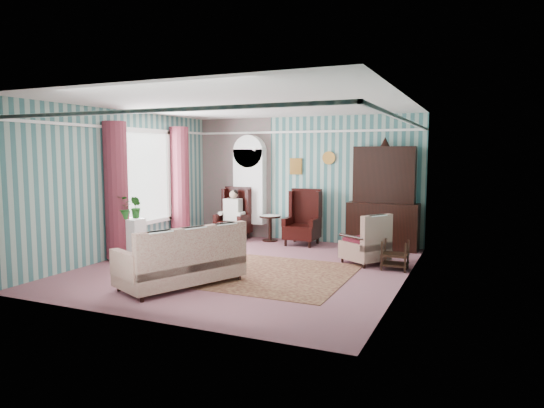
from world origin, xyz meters
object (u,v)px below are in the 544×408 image
at_px(nest_table, 395,255).
at_px(coffee_table, 192,251).
at_px(round_side_table, 270,228).
at_px(sofa, 181,253).
at_px(dresser_hutch, 383,194).
at_px(wingback_right, 302,217).
at_px(wingback_left, 233,213).
at_px(floral_armchair, 365,236).
at_px(bookcase, 250,192).
at_px(seated_woman, 233,215).
at_px(plant_stand, 130,239).

height_order(nest_table, coffee_table, nest_table).
distance_m(round_side_table, sofa, 4.10).
bearing_deg(round_side_table, dresser_hutch, 2.64).
xyz_separation_m(wingback_right, coffee_table, (-1.33, -2.45, -0.43)).
height_order(wingback_left, floral_armchair, wingback_left).
bearing_deg(wingback_right, bookcase, 165.43).
distance_m(wingback_right, seated_woman, 1.75).
bearing_deg(dresser_hutch, round_side_table, -177.36).
distance_m(wingback_left, round_side_table, 0.97).
bearing_deg(nest_table, wingback_right, 146.25).
xyz_separation_m(seated_woman, floral_armchair, (3.47, -1.27, -0.08)).
relative_size(bookcase, floral_armchair, 2.18).
xyz_separation_m(bookcase, plant_stand, (-1.05, -3.14, -0.72)).
relative_size(bookcase, seated_woman, 1.90).
bearing_deg(nest_table, wingback_left, 159.15).
height_order(plant_stand, coffee_table, plant_stand).
height_order(dresser_hutch, seated_woman, dresser_hutch).
distance_m(round_side_table, floral_armchair, 2.94).
distance_m(dresser_hutch, floral_armchair, 1.68).
height_order(dresser_hutch, floral_armchair, dresser_hutch).
xyz_separation_m(dresser_hutch, wingback_right, (-1.75, -0.27, -0.55)).
height_order(wingback_right, coffee_table, wingback_right).
xyz_separation_m(dresser_hutch, round_side_table, (-2.60, -0.12, -0.88)).
bearing_deg(sofa, wingback_right, 16.23).
height_order(seated_woman, round_side_table, seated_woman).
bearing_deg(wingback_right, coffee_table, -118.39).
relative_size(wingback_right, round_side_table, 2.08).
xyz_separation_m(wingback_left, wingback_right, (1.75, 0.00, 0.00)).
distance_m(plant_stand, floral_armchair, 4.52).
height_order(bookcase, floral_armchair, bookcase).
distance_m(plant_stand, sofa, 2.33).
bearing_deg(bookcase, wingback_right, -14.57).
bearing_deg(sofa, dresser_hutch, -4.49).
bearing_deg(seated_woman, nest_table, -20.85).
distance_m(sofa, coffee_table, 1.70).
relative_size(wingback_left, sofa, 0.64).
bearing_deg(wingback_left, sofa, -73.04).
xyz_separation_m(seated_woman, round_side_table, (0.90, 0.15, -0.29)).
bearing_deg(seated_woman, bookcase, 57.34).
xyz_separation_m(dresser_hutch, wingback_left, (-3.50, -0.27, -0.55)).
distance_m(wingback_left, nest_table, 4.37).
xyz_separation_m(wingback_left, plant_stand, (-0.80, -2.75, -0.22)).
bearing_deg(wingback_right, round_side_table, 169.99).
relative_size(round_side_table, coffee_table, 0.66).
bearing_deg(dresser_hutch, bookcase, 177.89).
distance_m(dresser_hutch, sofa, 4.84).
xyz_separation_m(dresser_hutch, coffee_table, (-3.08, -2.72, -0.98)).
bearing_deg(coffee_table, nest_table, 13.90).
height_order(wingback_left, plant_stand, wingback_left).
relative_size(wingback_right, sofa, 0.64).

